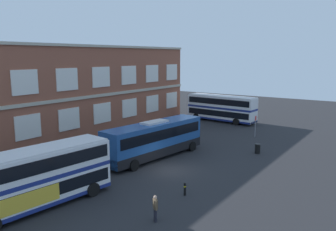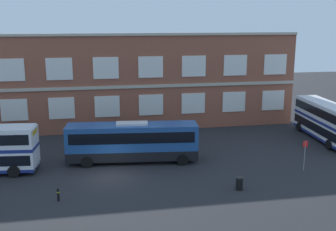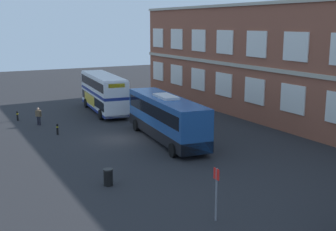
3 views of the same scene
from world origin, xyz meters
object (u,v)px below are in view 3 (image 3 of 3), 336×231
bus_stand_flag (216,189)px  safety_bollard_west (17,116)px  station_litter_bin (108,177)px  double_decker_near (103,92)px  touring_coach (166,118)px  safety_bollard_east (57,129)px  waiting_passenger (38,115)px

bus_stand_flag → safety_bollard_west: bus_stand_flag is taller
safety_bollard_west → station_litter_bin: bearing=4.4°
double_decker_near → station_litter_bin: bearing=-19.4°
touring_coach → station_litter_bin: 11.04m
station_litter_bin → safety_bollard_east: station_litter_bin is taller
waiting_passenger → touring_coach: bearing=37.1°
waiting_passenger → safety_bollard_east: bearing=8.1°
waiting_passenger → safety_bollard_east: size_ratio=1.79×
touring_coach → safety_bollard_west: touring_coach is taller
safety_bollard_west → safety_bollard_east: 7.80m
double_decker_near → safety_bollard_west: bearing=-88.8°
station_litter_bin → safety_bollard_east: (-13.77, 0.46, -0.03)m
double_decker_near → safety_bollard_east: size_ratio=11.80×
waiting_passenger → station_litter_bin: waiting_passenger is taller
station_litter_bin → waiting_passenger: bearing=-179.4°
double_decker_near → waiting_passenger: size_ratio=6.59×
double_decker_near → station_litter_bin: double_decker_near is taller
safety_bollard_east → bus_stand_flag: bearing=6.8°
bus_stand_flag → safety_bollard_west: (-28.36, -4.59, -1.14)m
station_litter_bin → touring_coach: bearing=133.7°
safety_bollard_east → double_decker_near: bearing=137.4°
touring_coach → bus_stand_flag: touring_coach is taller
double_decker_near → touring_coach: (13.92, 0.37, -0.24)m
bus_stand_flag → waiting_passenger: bearing=-172.9°
safety_bollard_west → bus_stand_flag: bearing=9.2°
double_decker_near → safety_bollard_east: double_decker_near is taller
double_decker_near → station_litter_bin: 22.83m
double_decker_near → station_litter_bin: (21.48, -7.55, -1.63)m
double_decker_near → safety_bollard_east: 10.61m
bus_stand_flag → safety_bollard_west: bearing=-170.8°
station_litter_bin → safety_bollard_west: station_litter_bin is taller
double_decker_near → touring_coach: double_decker_near is taller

